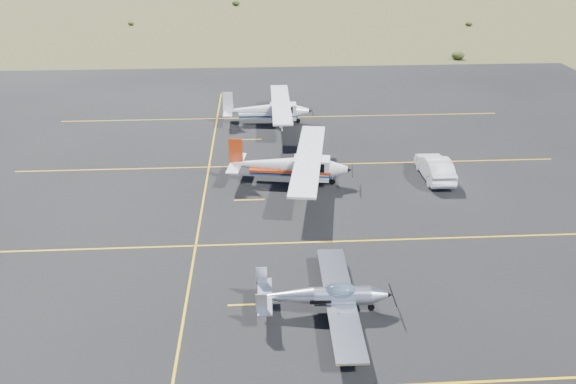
# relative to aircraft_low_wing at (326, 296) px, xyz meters

# --- Properties ---
(ground) EXTENTS (1600.00, 1600.00, 0.00)m
(ground) POSITION_rel_aircraft_low_wing_xyz_m (-0.63, 4.23, -0.89)
(ground) COLOR #383D1C
(ground) RESTS_ON ground
(apron) EXTENTS (72.00, 72.00, 0.02)m
(apron) POSITION_rel_aircraft_low_wing_xyz_m (-0.63, 11.23, -0.89)
(apron) COLOR black
(apron) RESTS_ON ground
(aircraft_low_wing) EXTENTS (6.08, 8.51, 1.86)m
(aircraft_low_wing) POSITION_rel_aircraft_low_wing_xyz_m (0.00, 0.00, 0.00)
(aircraft_low_wing) COLOR silver
(aircraft_low_wing) RESTS_ON apron
(aircraft_cessna) EXTENTS (7.48, 12.33, 3.11)m
(aircraft_cessna) POSITION_rel_aircraft_low_wing_xyz_m (-0.77, 14.17, 0.49)
(aircraft_cessna) COLOR silver
(aircraft_cessna) RESTS_ON apron
(aircraft_plain) EXTENTS (6.82, 11.38, 2.89)m
(aircraft_plain) POSITION_rel_aircraft_low_wing_xyz_m (-1.99, 26.66, 0.40)
(aircraft_plain) COLOR white
(aircraft_plain) RESTS_ON apron
(sedan) EXTENTS (1.74, 4.90, 1.61)m
(sedan) POSITION_rel_aircraft_low_wing_xyz_m (9.41, 14.40, -0.07)
(sedan) COLOR white
(sedan) RESTS_ON apron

